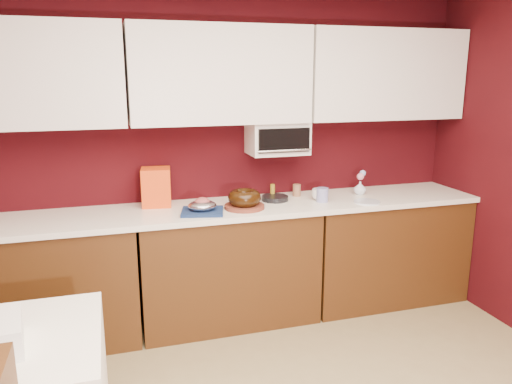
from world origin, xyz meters
The scene contains 26 objects.
wall_back centered at (0.00, 2.25, 1.25)m, with size 4.00×0.02×2.50m, color #36070B.
base_cabinet_left centered at (-1.33, 1.94, 0.43)m, with size 1.31×0.58×0.86m, color #44250D.
base_cabinet_center centered at (0.00, 1.94, 0.43)m, with size 1.31×0.58×0.86m, color #44250D.
base_cabinet_right centered at (1.33, 1.94, 0.43)m, with size 1.31×0.58×0.86m, color #44250D.
countertop centered at (0.00, 1.94, 0.88)m, with size 4.00×0.62×0.04m, color white.
upper_cabinet_left centered at (-1.33, 2.08, 1.85)m, with size 1.31×0.33×0.70m, color white.
upper_cabinet_center centered at (0.00, 2.08, 1.85)m, with size 1.31×0.33×0.70m, color white.
upper_cabinet_right centered at (1.33, 2.08, 1.85)m, with size 1.31×0.33×0.70m, color white.
toaster_oven centered at (0.45, 2.10, 1.38)m, with size 0.45×0.30×0.25m, color white.
toaster_oven_door centered at (0.45, 1.94, 1.38)m, with size 0.40×0.02×0.18m, color black.
toaster_oven_handle centered at (0.45, 1.93, 1.30)m, with size 0.02×0.02×0.42m, color silver.
cake_base centered at (0.11, 1.85, 0.91)m, with size 0.29×0.29×0.03m, color brown.
bundt_cake centered at (0.11, 1.85, 0.98)m, with size 0.24×0.24×0.10m, color black.
navy_towel centered at (-0.20, 1.82, 0.91)m, with size 0.29×0.25×0.02m, color navy.
foil_ham_nest centered at (-0.20, 1.82, 0.96)m, with size 0.20×0.17×0.07m, color silver.
roasted_ham centered at (-0.20, 1.82, 0.98)m, with size 0.11×0.09×0.07m, color #A04C49.
pandoro_box centered at (-0.49, 2.12, 1.04)m, with size 0.21×0.19×0.28m, color red.
dark_pan centered at (0.40, 2.01, 0.92)m, with size 0.21×0.21×0.04m, color black.
coffee_mug centered at (0.74, 1.93, 0.95)m, with size 0.10×0.10×0.11m, color silver.
blue_jar centered at (0.74, 1.87, 0.95)m, with size 0.09×0.09×0.11m, color navy.
flower_vase centered at (1.13, 2.01, 0.96)m, with size 0.08×0.08×0.12m, color silver.
flower_pink centered at (1.13, 2.01, 1.05)m, with size 0.06×0.06×0.06m, color pink.
flower_blue centered at (1.16, 2.03, 1.07)m, with size 0.05×0.05×0.05m, color #9BB6F9.
china_plate centered at (1.06, 1.75, 0.91)m, with size 0.20×0.20×0.01m, color silver.
amber_bottle centered at (0.41, 2.10, 0.96)m, with size 0.04×0.04×0.11m, color olive.
paper_cup centered at (0.62, 2.10, 0.95)m, with size 0.06×0.06×0.10m, color brown.
Camera 1 is at (-0.82, -1.54, 1.85)m, focal length 35.00 mm.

